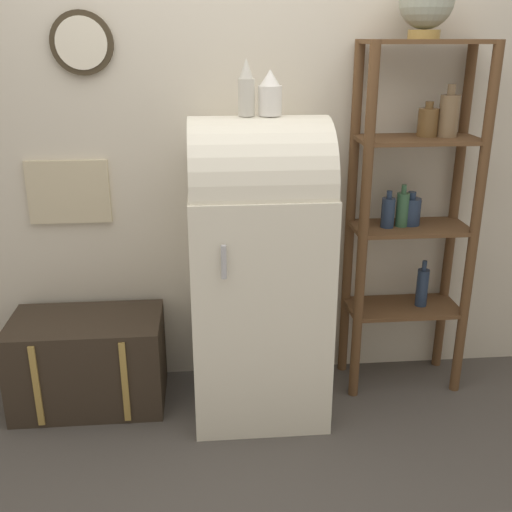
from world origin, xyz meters
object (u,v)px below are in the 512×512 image
(suitcase_trunk, at_px, (89,361))
(vase_left, at_px, (246,89))
(refrigerator, at_px, (258,263))
(globe, at_px, (427,2))
(vase_center, at_px, (270,94))

(suitcase_trunk, height_order, vase_left, vase_left)
(refrigerator, xyz_separation_m, globe, (0.76, 0.14, 1.17))
(globe, height_order, vase_center, globe)
(suitcase_trunk, bearing_deg, vase_left, -4.83)
(refrigerator, distance_m, vase_left, 0.81)
(suitcase_trunk, bearing_deg, vase_center, -3.86)
(suitcase_trunk, distance_m, vase_center, 1.60)
(suitcase_trunk, bearing_deg, refrigerator, -4.36)
(suitcase_trunk, relative_size, vase_left, 3.08)
(globe, distance_m, vase_center, 0.82)
(refrigerator, distance_m, vase_center, 0.79)
(globe, relative_size, vase_left, 1.17)
(refrigerator, bearing_deg, globe, 10.31)
(suitcase_trunk, relative_size, vase_center, 3.83)
(suitcase_trunk, distance_m, globe, 2.35)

